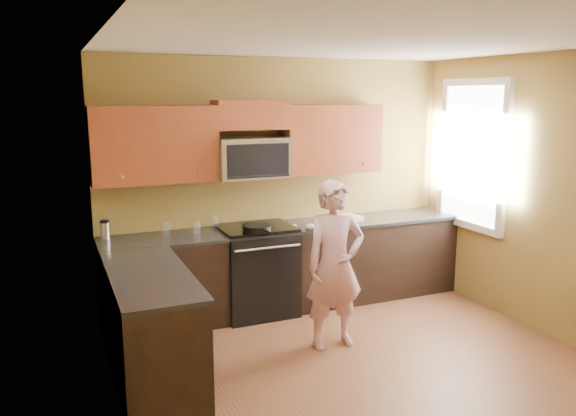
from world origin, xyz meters
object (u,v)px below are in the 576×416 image
stove (257,270)px  frying_pan (257,231)px  butter_tub (333,225)px  travel_mug (106,240)px  woman (335,265)px  microwave (252,178)px

stove → frying_pan: size_ratio=1.89×
frying_pan → butter_tub: bearing=-4.5°
travel_mug → frying_pan: bearing=-14.1°
woman → travel_mug: size_ratio=8.17×
stove → butter_tub: size_ratio=7.80×
frying_pan → travel_mug: bearing=158.8°
stove → travel_mug: 1.57m
woman → butter_tub: 1.00m
frying_pan → travel_mug: size_ratio=2.63×
butter_tub → woman: bearing=-116.4°
frying_pan → woman: bearing=-69.2°
microwave → frying_pan: (-0.07, -0.32, -0.50)m
stove → travel_mug: travel_mug is taller
butter_tub → microwave: bearing=161.2°
woman → frying_pan: 0.97m
microwave → butter_tub: size_ratio=6.24×
microwave → stove: bearing=-90.0°
microwave → butter_tub: 1.02m
microwave → travel_mug: 1.59m
frying_pan → butter_tub: size_ratio=4.12×
microwave → travel_mug: microwave is taller
woman → butter_tub: (0.44, 0.89, 0.14)m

